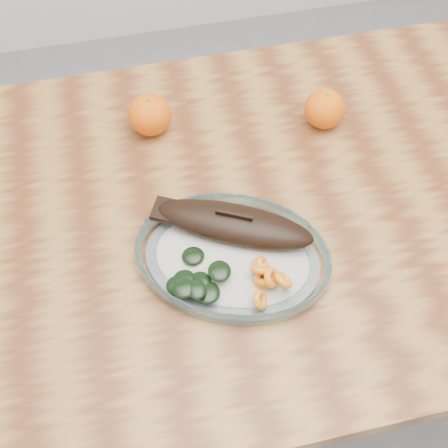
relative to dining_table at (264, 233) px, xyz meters
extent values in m
plane|color=slate|center=(0.00, 0.00, -0.65)|extent=(3.00, 3.00, 0.00)
cube|color=brown|center=(0.00, 0.00, 0.08)|extent=(1.20, 0.80, 0.04)
cylinder|color=brown|center=(-0.54, 0.34, -0.30)|extent=(0.06, 0.06, 0.71)
cylinder|color=brown|center=(0.54, 0.34, -0.30)|extent=(0.06, 0.06, 0.71)
ellipsoid|color=white|center=(-0.09, -0.10, 0.10)|extent=(0.68, 0.60, 0.01)
torus|color=#99DDED|center=(-0.09, -0.10, 0.11)|extent=(0.74, 0.74, 0.03)
ellipsoid|color=white|center=(-0.09, -0.10, 0.12)|extent=(0.61, 0.53, 0.02)
ellipsoid|color=black|center=(-0.07, -0.05, 0.15)|extent=(0.27, 0.18, 0.04)
ellipsoid|color=black|center=(-0.07, -0.05, 0.14)|extent=(0.23, 0.15, 0.02)
cube|color=black|center=(-0.17, 0.00, 0.15)|extent=(0.06, 0.06, 0.01)
cube|color=black|center=(-0.07, -0.05, 0.17)|extent=(0.06, 0.03, 0.02)
torus|color=orange|center=(-0.05, -0.14, 0.14)|extent=(0.05, 0.05, 0.03)
torus|color=orange|center=(-0.05, -0.16, 0.14)|extent=(0.05, 0.04, 0.04)
torus|color=orange|center=(-0.05, -0.16, 0.14)|extent=(0.04, 0.04, 0.04)
torus|color=orange|center=(-0.04, -0.16, 0.14)|extent=(0.04, 0.04, 0.04)
torus|color=orange|center=(-0.07, -0.19, 0.14)|extent=(0.03, 0.04, 0.04)
torus|color=orange|center=(-0.05, -0.14, 0.14)|extent=(0.03, 0.04, 0.04)
torus|color=orange|center=(-0.04, -0.16, 0.15)|extent=(0.04, 0.04, 0.04)
torus|color=orange|center=(-0.05, -0.15, 0.15)|extent=(0.05, 0.04, 0.04)
torus|color=orange|center=(-0.03, -0.17, 0.15)|extent=(0.03, 0.04, 0.04)
ellipsoid|color=black|center=(-0.15, -0.14, 0.14)|extent=(0.05, 0.05, 0.01)
ellipsoid|color=black|center=(-0.14, -0.16, 0.14)|extent=(0.04, 0.05, 0.01)
ellipsoid|color=black|center=(-0.17, -0.13, 0.14)|extent=(0.04, 0.04, 0.01)
ellipsoid|color=black|center=(-0.18, -0.14, 0.14)|extent=(0.04, 0.04, 0.01)
ellipsoid|color=black|center=(-0.15, -0.09, 0.14)|extent=(0.04, 0.04, 0.01)
ellipsoid|color=black|center=(-0.16, -0.16, 0.15)|extent=(0.03, 0.04, 0.01)
ellipsoid|color=black|center=(-0.17, -0.15, 0.15)|extent=(0.04, 0.04, 0.01)
ellipsoid|color=black|center=(-0.12, -0.13, 0.15)|extent=(0.04, 0.04, 0.01)
sphere|color=#FA5F05|center=(-0.17, 0.21, 0.14)|extent=(0.08, 0.08, 0.08)
sphere|color=#FA5F05|center=(0.15, 0.16, 0.14)|extent=(0.08, 0.08, 0.08)
camera|label=1|loc=(-0.20, -0.54, 0.89)|focal=45.00mm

